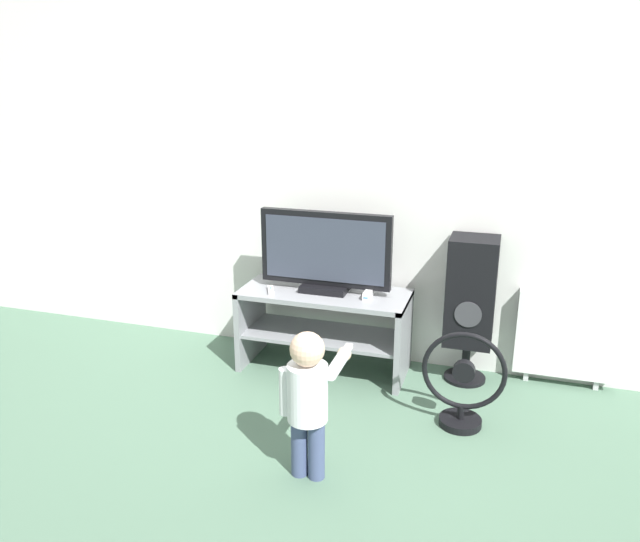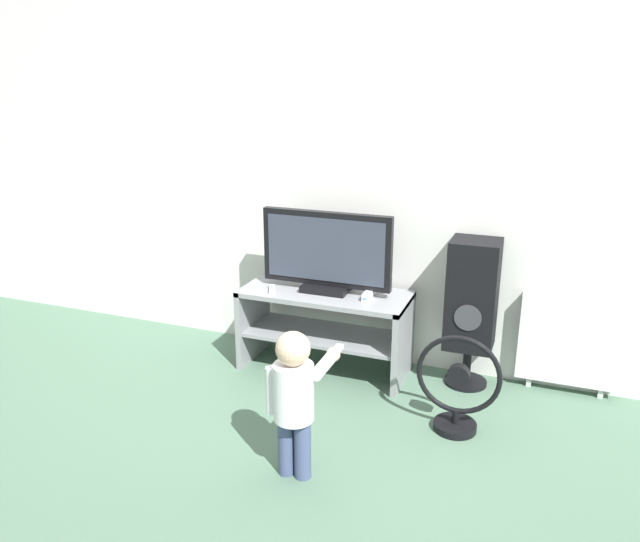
{
  "view_description": "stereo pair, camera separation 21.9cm",
  "coord_description": "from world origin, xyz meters",
  "px_view_note": "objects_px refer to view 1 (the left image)",
  "views": [
    {
      "loc": [
        1.08,
        -3.28,
        1.83
      ],
      "look_at": [
        0.0,
        0.13,
        0.69
      ],
      "focal_mm": 35.0,
      "sensor_mm": 36.0,
      "label": 1
    },
    {
      "loc": [
        1.28,
        -3.21,
        1.83
      ],
      "look_at": [
        0.0,
        0.13,
        0.69
      ],
      "focal_mm": 35.0,
      "sensor_mm": 36.0,
      "label": 2
    }
  ],
  "objects_px": {
    "game_console": "(369,293)",
    "child": "(309,393)",
    "television": "(325,253)",
    "floor_fan": "(463,384)",
    "remote_primary": "(271,290)",
    "speaker_tower": "(471,294)",
    "radiator": "(566,336)"
  },
  "relations": [
    {
      "from": "radiator",
      "to": "child",
      "type": "bearing_deg",
      "value": -131.84
    },
    {
      "from": "game_console",
      "to": "child",
      "type": "xyz_separation_m",
      "value": [
        -0.02,
        -1.09,
        -0.11
      ]
    },
    {
      "from": "remote_primary",
      "to": "radiator",
      "type": "distance_m",
      "value": 1.81
    },
    {
      "from": "game_console",
      "to": "remote_primary",
      "type": "relative_size",
      "value": 1.35
    },
    {
      "from": "television",
      "to": "remote_primary",
      "type": "relative_size",
      "value": 6.25
    },
    {
      "from": "child",
      "to": "game_console",
      "type": "bearing_deg",
      "value": 88.8
    },
    {
      "from": "television",
      "to": "radiator",
      "type": "height_order",
      "value": "television"
    },
    {
      "from": "television",
      "to": "game_console",
      "type": "distance_m",
      "value": 0.36
    },
    {
      "from": "child",
      "to": "remote_primary",
      "type": "bearing_deg",
      "value": 120.36
    },
    {
      "from": "remote_primary",
      "to": "child",
      "type": "height_order",
      "value": "child"
    },
    {
      "from": "remote_primary",
      "to": "game_console",
      "type": "bearing_deg",
      "value": 9.04
    },
    {
      "from": "game_console",
      "to": "floor_fan",
      "type": "xyz_separation_m",
      "value": [
        0.62,
        -0.43,
        -0.3
      ]
    },
    {
      "from": "game_console",
      "to": "child",
      "type": "relative_size",
      "value": 0.24
    },
    {
      "from": "game_console",
      "to": "floor_fan",
      "type": "relative_size",
      "value": 0.33
    },
    {
      "from": "child",
      "to": "floor_fan",
      "type": "bearing_deg",
      "value": 45.81
    },
    {
      "from": "television",
      "to": "game_console",
      "type": "height_order",
      "value": "television"
    },
    {
      "from": "remote_primary",
      "to": "floor_fan",
      "type": "relative_size",
      "value": 0.24
    },
    {
      "from": "speaker_tower",
      "to": "radiator",
      "type": "distance_m",
      "value": 0.63
    },
    {
      "from": "child",
      "to": "speaker_tower",
      "type": "relative_size",
      "value": 0.81
    },
    {
      "from": "game_console",
      "to": "floor_fan",
      "type": "height_order",
      "value": "game_console"
    },
    {
      "from": "remote_primary",
      "to": "floor_fan",
      "type": "xyz_separation_m",
      "value": [
        1.23,
        -0.33,
        -0.29
      ]
    },
    {
      "from": "remote_primary",
      "to": "floor_fan",
      "type": "distance_m",
      "value": 1.3
    },
    {
      "from": "radiator",
      "to": "floor_fan",
      "type": "bearing_deg",
      "value": -129.3
    },
    {
      "from": "game_console",
      "to": "remote_primary",
      "type": "bearing_deg",
      "value": -170.96
    },
    {
      "from": "television",
      "to": "floor_fan",
      "type": "xyz_separation_m",
      "value": [
        0.91,
        -0.45,
        -0.53
      ]
    },
    {
      "from": "remote_primary",
      "to": "speaker_tower",
      "type": "xyz_separation_m",
      "value": [
        1.2,
        0.22,
        0.03
      ]
    },
    {
      "from": "television",
      "to": "floor_fan",
      "type": "height_order",
      "value": "television"
    },
    {
      "from": "child",
      "to": "floor_fan",
      "type": "distance_m",
      "value": 0.94
    },
    {
      "from": "television",
      "to": "remote_primary",
      "type": "xyz_separation_m",
      "value": [
        -0.32,
        -0.12,
        -0.24
      ]
    },
    {
      "from": "game_console",
      "to": "remote_primary",
      "type": "xyz_separation_m",
      "value": [
        -0.61,
        -0.1,
        -0.01
      ]
    },
    {
      "from": "speaker_tower",
      "to": "floor_fan",
      "type": "relative_size",
      "value": 1.67
    },
    {
      "from": "remote_primary",
      "to": "radiator",
      "type": "bearing_deg",
      "value": 10.59
    }
  ]
}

